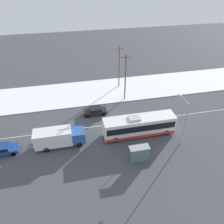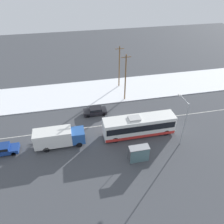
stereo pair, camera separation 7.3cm
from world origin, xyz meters
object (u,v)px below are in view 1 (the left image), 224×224
object	(u,v)px
pedestrian_at_stop	(136,150)
utility_pole_roadside	(125,77)
parked_car_near_truck	(2,149)
bus_shelter	(140,153)
city_bus	(139,126)
streetlamp	(184,116)
utility_pole_snowlot	(119,66)
box_truck	(58,137)
sedan_car	(95,111)

from	to	relation	value
pedestrian_at_stop	utility_pole_roadside	size ratio (longest dim) A/B	0.17
parked_car_near_truck	bus_shelter	distance (m)	19.64
city_bus	utility_pole_roadside	world-z (taller)	utility_pole_roadside
streetlamp	utility_pole_roadside	xyz separation A→B (m)	(-5.04, 13.51, 0.20)
city_bus	parked_car_near_truck	distance (m)	20.53
streetlamp	utility_pole_snowlot	xyz separation A→B (m)	(-4.89, 19.05, 0.01)
box_truck	streetlamp	world-z (taller)	streetlamp
pedestrian_at_stop	utility_pole_roadside	xyz separation A→B (m)	(2.31, 14.95, 3.87)
parked_car_near_truck	pedestrian_at_stop	distance (m)	19.20
sedan_car	city_bus	bearing A→B (deg)	130.85
utility_pole_roadside	streetlamp	bearing A→B (deg)	-69.56
parked_car_near_truck	pedestrian_at_stop	world-z (taller)	pedestrian_at_stop
parked_car_near_truck	pedestrian_at_stop	xyz separation A→B (m)	(18.73, -4.23, 0.19)
box_truck	utility_pole_roadside	world-z (taller)	utility_pole_roadside
parked_car_near_truck	city_bus	bearing A→B (deg)	-0.08
pedestrian_at_stop	streetlamp	xyz separation A→B (m)	(7.35, 1.44, 3.68)
city_bus	utility_pole_snowlot	xyz separation A→B (m)	(0.67, 16.28, 2.97)
bus_shelter	utility_pole_snowlot	bearing A→B (deg)	83.82
parked_car_near_truck	bus_shelter	size ratio (longest dim) A/B	1.64
parked_car_near_truck	streetlamp	distance (m)	26.51
pedestrian_at_stop	bus_shelter	size ratio (longest dim) A/B	0.57
sedan_car	pedestrian_at_stop	bearing A→B (deg)	110.63
streetlamp	utility_pole_snowlot	world-z (taller)	utility_pole_snowlot
bus_shelter	utility_pole_snowlot	world-z (taller)	utility_pole_snowlot
city_bus	bus_shelter	world-z (taller)	city_bus
box_truck	streetlamp	xyz separation A→B (m)	(17.97, -2.78, 3.03)
parked_car_near_truck	utility_pole_snowlot	distance (m)	26.98
parked_car_near_truck	utility_pole_roadside	world-z (taller)	utility_pole_roadside
city_bus	utility_pole_snowlot	distance (m)	16.57
streetlamp	bus_shelter	bearing A→B (deg)	-159.11
parked_car_near_truck	bus_shelter	bearing A→B (deg)	-16.47
sedan_car	pedestrian_at_stop	distance (m)	11.86
pedestrian_at_stop	bus_shelter	world-z (taller)	bus_shelter
box_truck	utility_pole_roadside	distance (m)	17.12
sedan_car	streetlamp	xyz separation A→B (m)	(11.53, -9.66, 3.89)
pedestrian_at_stop	streetlamp	size ratio (longest dim) A/B	0.22
sedan_car	utility_pole_snowlot	world-z (taller)	utility_pole_snowlot
bus_shelter	utility_pole_roadside	distance (m)	16.73
streetlamp	utility_pole_snowlot	bearing A→B (deg)	104.41
parked_car_near_truck	utility_pole_snowlot	world-z (taller)	utility_pole_snowlot
sedan_car	bus_shelter	bearing A→B (deg)	108.96
sedan_car	streetlamp	world-z (taller)	streetlamp
city_bus	pedestrian_at_stop	distance (m)	4.62
sedan_car	parked_car_near_truck	bearing A→B (deg)	25.28
city_bus	pedestrian_at_stop	bearing A→B (deg)	-113.00
city_bus	utility_pole_roadside	distance (m)	11.21
city_bus	pedestrian_at_stop	world-z (taller)	city_bus
sedan_car	utility_pole_roadside	size ratio (longest dim) A/B	0.44
city_bus	parked_car_near_truck	xyz separation A→B (m)	(-20.51, 0.03, -0.91)
sedan_car	bus_shelter	distance (m)	13.18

